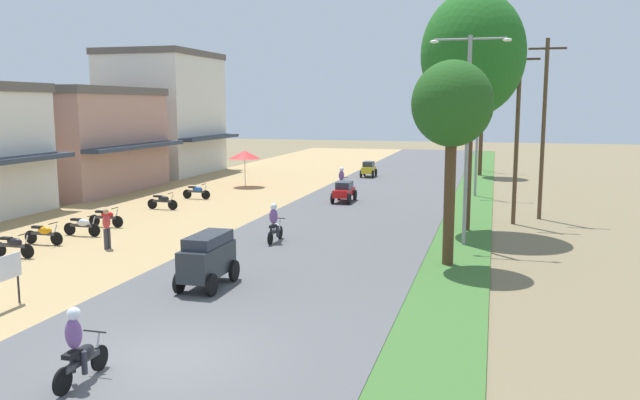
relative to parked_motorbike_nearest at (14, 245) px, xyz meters
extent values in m
plane|color=#7A6B4C|center=(10.42, -7.28, -0.55)|extent=(180.00, 180.00, 0.00)
cube|color=#565659|center=(10.42, -7.28, -0.51)|extent=(9.00, 140.00, 0.08)
cube|color=#3D6B2D|center=(16.12, -7.28, -0.52)|extent=(2.40, 140.00, 0.06)
cube|color=tan|center=(-9.58, 17.44, 2.65)|extent=(7.82, 10.40, 6.40)
cube|color=#2D3847|center=(-5.07, 17.44, 2.52)|extent=(1.20, 10.40, 0.25)
cube|color=#59514C|center=(-9.58, 17.44, 6.10)|extent=(8.02, 10.60, 0.50)
cube|color=silver|center=(-9.58, 29.10, 4.25)|extent=(7.37, 9.15, 9.60)
cube|color=#2D3847|center=(-5.30, 29.10, 2.52)|extent=(1.20, 9.15, 0.25)
cube|color=#59514C|center=(-9.58, 29.10, 9.30)|extent=(7.57, 9.35, 0.50)
cylinder|color=black|center=(0.59, 0.00, -0.21)|extent=(0.56, 0.06, 0.56)
cylinder|color=black|center=(-0.65, 0.00, -0.21)|extent=(0.56, 0.06, 0.56)
cube|color=#333338|center=(-0.03, 0.00, -0.03)|extent=(1.12, 0.12, 0.12)
ellipsoid|color=black|center=(0.05, 0.00, 0.11)|extent=(0.64, 0.28, 0.32)
cube|color=black|center=(-0.31, 0.00, 0.23)|extent=(0.44, 0.20, 0.10)
cylinder|color=#A5A8AD|center=(0.53, 0.00, 0.06)|extent=(0.26, 0.05, 0.68)
cylinder|color=black|center=(0.47, 0.00, 0.43)|extent=(0.04, 0.54, 0.04)
cylinder|color=black|center=(0.18, 2.22, -0.21)|extent=(0.56, 0.06, 0.56)
cylinder|color=black|center=(-1.06, 2.22, -0.21)|extent=(0.56, 0.06, 0.56)
cube|color=#333338|center=(-0.44, 2.22, -0.03)|extent=(1.12, 0.12, 0.12)
ellipsoid|color=orange|center=(-0.36, 2.22, 0.11)|extent=(0.64, 0.28, 0.32)
cube|color=black|center=(-0.72, 2.22, 0.23)|extent=(0.44, 0.20, 0.10)
cylinder|color=#A5A8AD|center=(0.12, 2.22, 0.06)|extent=(0.26, 0.05, 0.68)
cylinder|color=black|center=(0.06, 2.22, 0.43)|extent=(0.04, 0.54, 0.04)
cylinder|color=black|center=(0.61, 4.17, -0.21)|extent=(0.56, 0.06, 0.56)
cylinder|color=black|center=(-0.63, 4.17, -0.21)|extent=(0.56, 0.06, 0.56)
cube|color=#333338|center=(-0.01, 4.17, -0.03)|extent=(1.12, 0.12, 0.12)
ellipsoid|color=silver|center=(0.07, 4.17, 0.11)|extent=(0.64, 0.28, 0.32)
cube|color=black|center=(-0.29, 4.17, 0.23)|extent=(0.44, 0.20, 0.10)
cylinder|color=#A5A8AD|center=(0.55, 4.17, 0.06)|extent=(0.26, 0.05, 0.68)
cylinder|color=black|center=(0.49, 4.17, 0.43)|extent=(0.04, 0.54, 0.04)
cylinder|color=black|center=(0.42, 6.27, -0.21)|extent=(0.56, 0.06, 0.56)
cylinder|color=black|center=(-0.82, 6.27, -0.21)|extent=(0.56, 0.06, 0.56)
cube|color=#333338|center=(-0.20, 6.27, -0.03)|extent=(1.12, 0.12, 0.12)
ellipsoid|color=red|center=(-0.12, 6.27, 0.11)|extent=(0.64, 0.28, 0.32)
cube|color=black|center=(-0.48, 6.27, 0.23)|extent=(0.44, 0.20, 0.10)
cylinder|color=#A5A8AD|center=(0.36, 6.27, 0.06)|extent=(0.26, 0.05, 0.68)
cylinder|color=black|center=(0.30, 6.27, 0.43)|extent=(0.04, 0.54, 0.04)
cylinder|color=black|center=(0.44, 11.60, -0.21)|extent=(0.56, 0.06, 0.56)
cylinder|color=black|center=(-0.80, 11.60, -0.21)|extent=(0.56, 0.06, 0.56)
cube|color=#333338|center=(-0.18, 11.60, -0.03)|extent=(1.12, 0.12, 0.12)
ellipsoid|color=black|center=(-0.10, 11.60, 0.11)|extent=(0.64, 0.28, 0.32)
cube|color=black|center=(-0.46, 11.60, 0.23)|extent=(0.44, 0.20, 0.10)
cylinder|color=#A5A8AD|center=(0.38, 11.60, 0.06)|extent=(0.26, 0.05, 0.68)
cylinder|color=black|center=(0.32, 11.60, 0.43)|extent=(0.04, 0.54, 0.04)
cylinder|color=black|center=(0.47, 15.72, -0.21)|extent=(0.56, 0.06, 0.56)
cylinder|color=black|center=(-0.77, 15.72, -0.21)|extent=(0.56, 0.06, 0.56)
cube|color=#333338|center=(-0.15, 15.72, -0.03)|extent=(1.12, 0.12, 0.12)
ellipsoid|color=#1E4CA5|center=(-0.07, 15.72, 0.11)|extent=(0.64, 0.28, 0.32)
cube|color=black|center=(-0.43, 15.72, 0.23)|extent=(0.44, 0.20, 0.10)
cylinder|color=#A5A8AD|center=(0.41, 15.72, 0.06)|extent=(0.26, 0.05, 0.68)
cylinder|color=black|center=(0.35, 15.72, 0.43)|extent=(0.04, 0.54, 0.04)
cylinder|color=#262628|center=(4.14, -4.66, -0.09)|extent=(0.06, 0.06, 0.80)
cube|color=white|center=(4.14, -5.16, 0.66)|extent=(0.04, 1.30, 0.70)
cylinder|color=#99999E|center=(0.51, 22.04, 0.56)|extent=(0.05, 0.05, 2.10)
cone|color=red|center=(0.51, 22.04, 1.76)|extent=(2.20, 2.20, 0.55)
cylinder|color=#33333D|center=(2.56, 2.30, -0.08)|extent=(0.14, 0.14, 0.82)
cylinder|color=#33333D|center=(2.53, 2.12, -0.08)|extent=(0.14, 0.14, 0.82)
ellipsoid|color=#BF3333|center=(2.55, 2.21, 0.61)|extent=(0.30, 0.40, 0.56)
sphere|color=#9E7556|center=(2.55, 2.21, 1.02)|extent=(0.22, 0.22, 0.22)
cylinder|color=#4C351E|center=(15.82, 3.26, 1.96)|extent=(0.40, 0.40, 4.91)
ellipsoid|color=#21521B|center=(15.82, 3.26, 5.24)|extent=(2.85, 2.85, 3.01)
cylinder|color=#4C351E|center=(16.22, 9.95, 2.70)|extent=(0.25, 0.25, 6.39)
ellipsoid|color=#1F611E|center=(16.22, 9.95, 7.41)|extent=(4.57, 4.57, 5.51)
cylinder|color=#4C351E|center=(16.21, 33.96, 2.93)|extent=(0.31, 0.31, 6.84)
ellipsoid|color=#245119|center=(16.21, 33.96, 7.45)|extent=(3.34, 3.34, 3.99)
cylinder|color=gray|center=(16.22, 6.81, 3.71)|extent=(0.16, 0.16, 8.41)
cylinder|color=gray|center=(15.52, 6.81, 7.77)|extent=(1.40, 0.08, 0.08)
ellipsoid|color=silver|center=(14.82, 6.81, 7.70)|extent=(0.36, 0.20, 0.14)
cylinder|color=gray|center=(16.92, 6.81, 7.77)|extent=(1.40, 0.08, 0.08)
ellipsoid|color=silver|center=(17.62, 6.81, 7.70)|extent=(0.36, 0.20, 0.14)
cylinder|color=gray|center=(16.22, 21.56, 3.44)|extent=(0.16, 0.16, 7.88)
cylinder|color=gray|center=(15.52, 21.56, 7.23)|extent=(1.40, 0.08, 0.08)
ellipsoid|color=silver|center=(14.82, 21.56, 7.16)|extent=(0.36, 0.20, 0.14)
cylinder|color=gray|center=(16.92, 21.56, 7.23)|extent=(1.40, 0.08, 0.08)
ellipsoid|color=silver|center=(17.62, 21.56, 7.16)|extent=(0.36, 0.20, 0.14)
cylinder|color=gray|center=(16.22, 38.07, 3.68)|extent=(0.16, 0.16, 8.35)
cylinder|color=gray|center=(15.52, 38.07, 7.71)|extent=(1.40, 0.08, 0.08)
ellipsoid|color=silver|center=(14.82, 38.07, 7.64)|extent=(0.36, 0.20, 0.14)
cylinder|color=gray|center=(16.92, 38.07, 7.71)|extent=(1.40, 0.08, 0.08)
ellipsoid|color=silver|center=(17.62, 38.07, 7.64)|extent=(0.36, 0.20, 0.14)
cylinder|color=brown|center=(18.31, 12.42, 3.63)|extent=(0.20, 0.20, 8.37)
cube|color=#473323|center=(18.31, 12.42, 7.32)|extent=(1.80, 0.10, 0.10)
cylinder|color=brown|center=(19.62, 14.23, 3.94)|extent=(0.20, 0.20, 8.98)
cube|color=#473323|center=(19.62, 14.23, 7.93)|extent=(1.80, 0.10, 0.10)
cube|color=#282D33|center=(8.75, -1.77, 0.38)|extent=(0.95, 2.40, 0.95)
cube|color=#232B38|center=(8.75, -1.67, 1.03)|extent=(0.87, 2.00, 0.35)
cylinder|color=black|center=(8.22, -0.91, -0.13)|extent=(0.12, 0.68, 0.68)
cylinder|color=black|center=(9.29, -0.91, -0.13)|extent=(0.12, 0.68, 0.68)
cylinder|color=black|center=(8.22, -2.64, -0.13)|extent=(0.12, 0.68, 0.68)
cylinder|color=black|center=(9.29, -2.64, -0.13)|extent=(0.12, 0.68, 0.68)
cube|color=red|center=(8.85, 16.76, 0.10)|extent=(0.88, 2.25, 0.44)
cube|color=#232B38|center=(8.85, 16.86, 0.52)|extent=(0.81, 1.30, 0.40)
cylinder|color=black|center=(8.35, 17.57, -0.15)|extent=(0.11, 0.64, 0.64)
cylinder|color=black|center=(9.34, 17.57, -0.15)|extent=(0.11, 0.64, 0.64)
cylinder|color=black|center=(8.35, 15.95, -0.15)|extent=(0.11, 0.64, 0.64)
cylinder|color=black|center=(9.34, 15.95, -0.15)|extent=(0.11, 0.64, 0.64)
cube|color=gold|center=(7.73, 30.19, 0.11)|extent=(0.84, 1.95, 0.50)
cube|color=#232B38|center=(7.73, 30.14, 0.56)|extent=(0.77, 1.10, 0.40)
cylinder|color=black|center=(7.26, 30.89, -0.17)|extent=(0.10, 0.60, 0.60)
cylinder|color=black|center=(8.20, 30.89, -0.17)|extent=(0.10, 0.60, 0.60)
cylinder|color=black|center=(7.26, 29.49, -0.17)|extent=(0.10, 0.60, 0.60)
cylinder|color=black|center=(8.20, 29.49, -0.17)|extent=(0.10, 0.60, 0.60)
cylinder|color=black|center=(9.26, -8.31, -0.19)|extent=(0.06, 0.56, 0.56)
cylinder|color=black|center=(9.26, -9.55, -0.19)|extent=(0.06, 0.56, 0.56)
cube|color=#333338|center=(9.26, -8.93, -0.01)|extent=(0.12, 1.12, 0.12)
ellipsoid|color=black|center=(9.26, -8.85, 0.13)|extent=(0.28, 0.64, 0.32)
cube|color=black|center=(9.26, -9.21, 0.25)|extent=(0.20, 0.44, 0.10)
cylinder|color=#A5A8AD|center=(9.26, -8.37, 0.08)|extent=(0.05, 0.26, 0.68)
cylinder|color=black|center=(9.26, -8.43, 0.45)|extent=(0.54, 0.04, 0.04)
ellipsoid|color=#724C8C|center=(9.26, -9.13, 0.65)|extent=(0.36, 0.28, 0.64)
sphere|color=white|center=(9.26, -9.09, 1.05)|extent=(0.28, 0.28, 0.28)
cylinder|color=#2D2D38|center=(9.12, -9.03, 0.01)|extent=(0.12, 0.12, 0.48)
cylinder|color=#2D2D38|center=(9.40, -9.03, 0.01)|extent=(0.12, 0.12, 0.48)
cylinder|color=black|center=(8.60, 5.75, -0.19)|extent=(0.06, 0.56, 0.56)
cylinder|color=black|center=(8.60, 4.51, -0.19)|extent=(0.06, 0.56, 0.56)
cube|color=#333338|center=(8.60, 5.13, -0.01)|extent=(0.12, 1.12, 0.12)
ellipsoid|color=silver|center=(8.60, 5.21, 0.13)|extent=(0.28, 0.64, 0.32)
cube|color=black|center=(8.60, 4.85, 0.25)|extent=(0.20, 0.44, 0.10)
cylinder|color=#A5A8AD|center=(8.60, 5.69, 0.08)|extent=(0.05, 0.26, 0.68)
cylinder|color=black|center=(8.60, 5.63, 0.45)|extent=(0.54, 0.04, 0.04)
ellipsoid|color=#724C8C|center=(8.60, 4.93, 0.65)|extent=(0.36, 0.28, 0.64)
sphere|color=white|center=(8.60, 4.97, 1.05)|extent=(0.28, 0.28, 0.28)
cylinder|color=#2D2D38|center=(8.46, 5.03, 0.01)|extent=(0.12, 0.12, 0.48)
cylinder|color=#2D2D38|center=(8.74, 5.03, 0.01)|extent=(0.12, 0.12, 0.48)
cylinder|color=black|center=(7.76, 21.50, -0.19)|extent=(0.06, 0.56, 0.56)
cylinder|color=black|center=(7.76, 20.26, -0.19)|extent=(0.06, 0.56, 0.56)
cube|color=#333338|center=(7.76, 20.88, -0.01)|extent=(0.12, 1.12, 0.12)
ellipsoid|color=red|center=(7.76, 20.96, 0.13)|extent=(0.28, 0.64, 0.32)
cube|color=black|center=(7.76, 20.60, 0.25)|extent=(0.20, 0.44, 0.10)
cylinder|color=#A5A8AD|center=(7.76, 21.44, 0.08)|extent=(0.05, 0.26, 0.68)
cylinder|color=black|center=(7.76, 21.38, 0.45)|extent=(0.54, 0.04, 0.04)
ellipsoid|color=#724C8C|center=(7.76, 20.68, 0.65)|extent=(0.36, 0.28, 0.64)
sphere|color=white|center=(7.76, 20.72, 1.05)|extent=(0.28, 0.28, 0.28)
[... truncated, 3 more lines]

